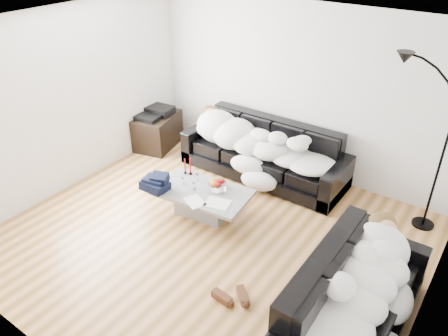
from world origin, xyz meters
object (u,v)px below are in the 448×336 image
Objects in this scene: candle_right at (190,166)px; shoes at (232,296)px; coffee_table at (203,202)px; floor_lamp at (441,161)px; sleeper_right at (358,284)px; av_cabinet at (158,131)px; sofa_back at (264,151)px; wine_glass_b at (183,179)px; sleeper_back at (263,140)px; candle_left at (185,166)px; fruit_bowl at (218,184)px; stereo at (156,112)px; wine_glass_a at (197,176)px; sofa_right at (354,300)px; wine_glass_c at (194,184)px.

shoes is at bearing -39.07° from candle_right.
coffee_table is 3.07m from floor_lamp.
sleeper_right is 4.70m from av_cabinet.
candle_right is at bearing 149.21° from coffee_table.
wine_glass_b is (-0.47, -1.37, 0.02)m from sofa_back.
sleeper_right reaches higher than shoes.
sleeper_back reaches higher than sofa_back.
candle_left is (-2.87, 0.95, -0.15)m from sleeper_right.
fruit_bowl is (0.13, 0.16, 0.26)m from coffee_table.
shoes is 3.86m from stereo.
sofa_back is 16.92× the size of wine_glass_a.
av_cabinet is (-2.04, -0.20, -0.14)m from sofa_back.
sofa_right is at bearing -18.99° from wine_glass_a.
candle_left is at bearing -162.21° from candle_right.
av_cabinet is (-4.29, 1.89, -0.35)m from sleeper_right.
wine_glass_b is at bearing -43.61° from stereo.
av_cabinet is at bearing 143.27° from wine_glass_b.
sleeper_back is at bearing 60.30° from candle_left.
wine_glass_c is at bearing -40.65° from stereo.
wine_glass_b reaches higher than shoes.
sofa_right is 2.81m from wine_glass_b.
candle_right is at bearing 70.83° from sleeper_right.
sleeper_back is 8.43× the size of candle_right.
sofa_right is 2.30m from floor_lamp.
wine_glass_b is (-0.46, -0.17, -0.00)m from fruit_bowl.
wine_glass_a is 1.95m from av_cabinet.
sofa_back is 1.33× the size of floor_lamp.
candle_right is (-0.54, 0.08, 0.05)m from fruit_bowl.
floor_lamp is at bearing 22.76° from candle_left.
wine_glass_a is at bearing 117.61° from wine_glass_c.
sleeper_back reaches higher than candle_right.
wine_glass_c is at bearing -62.39° from wine_glass_a.
floor_lamp reaches higher than stereo.
sleeper_back is at bearing 83.75° from coffee_table.
av_cabinet is at bearing 66.26° from sofa_right.
coffee_table is at bearing 73.00° from sofa_right.
sofa_back is at bearing 83.98° from coffee_table.
wine_glass_b is 0.27m from candle_right.
sleeper_back reaches higher than wine_glass_c.
wine_glass_c is (-2.51, 0.69, -0.19)m from sleeper_right.
coffee_table is 0.38m from wine_glass_a.
fruit_bowl is 0.61× the size of shoes.
stereo is at bearing 0.00° from av_cabinet.
sleeper_back is 1.39m from coffee_table.
sofa_back is at bearing 72.90° from wine_glass_a.
floor_lamp is at bearing 29.74° from wine_glass_c.
shoes is (1.06, -2.42, -0.38)m from sofa_back.
sleeper_back and sleeper_right have the same top height.
wine_glass_b is 0.90× the size of wine_glass_c.
candle_right reaches higher than av_cabinet.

